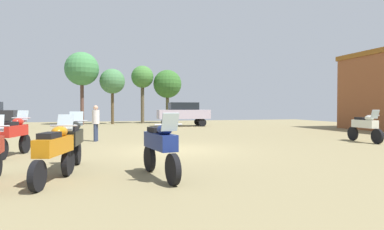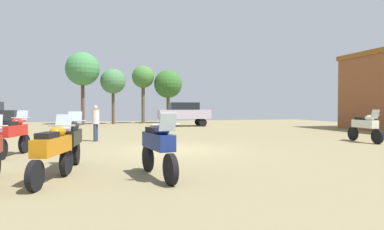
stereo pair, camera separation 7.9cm
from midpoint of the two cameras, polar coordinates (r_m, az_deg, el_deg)
name	(u,v)px [view 2 (the right image)]	position (r m, az deg, el deg)	size (l,w,h in m)	color
ground_plane	(173,150)	(12.36, -3.08, -6.15)	(44.00, 52.00, 0.02)	olive
motorcycle_1	(365,126)	(16.99, 28.07, -1.73)	(0.62, 2.26, 1.49)	black
motorcycle_3	(71,141)	(8.97, -20.10, -4.32)	(0.62, 2.20, 1.49)	black
motorcycle_7	(53,149)	(7.66, -22.84, -5.48)	(0.79, 2.15, 1.44)	black
motorcycle_8	(158,146)	(7.49, -5.58, -5.33)	(0.69, 2.26, 1.49)	black
motorcycle_9	(14,134)	(12.16, -28.53, -2.91)	(0.74, 2.17, 1.50)	black
car_2	(184,112)	(27.49, -1.35, 0.46)	(4.35, 1.93, 2.00)	black
person_1	(96,120)	(16.00, -16.33, -0.91)	(0.44, 0.44, 1.69)	#2A3450
tree_2	(83,69)	(31.76, -18.49, 7.56)	(3.05, 3.05, 6.64)	brown
tree_3	(168,84)	(33.27, -4.13, 5.37)	(2.84, 2.84, 5.38)	brown
tree_4	(143,78)	(33.02, -8.47, 6.42)	(2.20, 2.20, 5.73)	brown
tree_5	(113,82)	(31.91, -13.55, 5.67)	(2.35, 2.35, 5.24)	#4E3D25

